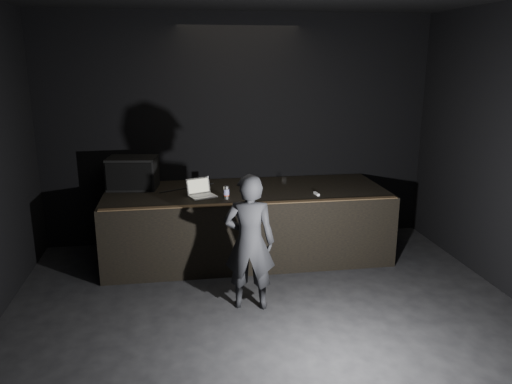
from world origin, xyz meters
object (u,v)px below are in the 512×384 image
object	(u,v)px
stage_riser	(246,223)
laptop	(201,192)
beer_can	(226,193)
person	(250,242)
stage_monitor	(133,173)

from	to	relation	value
stage_riser	laptop	xyz separation A→B (m)	(-0.66, -0.21, 0.56)
stage_riser	beer_can	world-z (taller)	beer_can
stage_riser	person	xyz separation A→B (m)	(-0.18, -1.57, 0.30)
stage_monitor	laptop	distance (m)	1.12
stage_riser	beer_can	bearing A→B (deg)	-127.86
stage_monitor	beer_can	size ratio (longest dim) A/B	4.23
laptop	person	size ratio (longest dim) A/B	0.27
person	stage_riser	bearing A→B (deg)	-84.98
laptop	beer_can	xyz separation A→B (m)	(0.33, -0.21, 0.03)
laptop	beer_can	bearing A→B (deg)	-52.84
stage_monitor	beer_can	world-z (taller)	stage_monitor
laptop	stage_monitor	bearing A→B (deg)	127.79
stage_riser	laptop	distance (m)	0.89
beer_can	person	size ratio (longest dim) A/B	0.11
laptop	person	world-z (taller)	person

